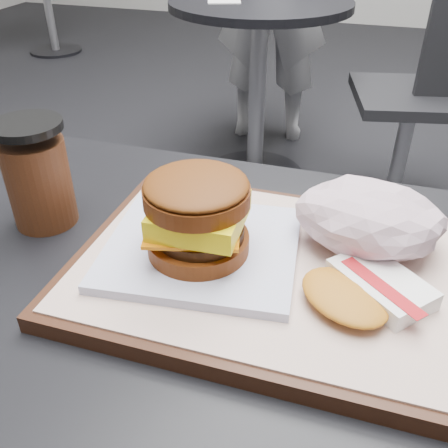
% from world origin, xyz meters
% --- Properties ---
extents(customer_table, '(0.80, 0.60, 0.77)m').
position_xyz_m(customer_table, '(0.00, 0.00, 0.58)').
color(customer_table, '#A5A5AA').
rests_on(customer_table, ground).
extents(serving_tray, '(0.38, 0.28, 0.02)m').
position_xyz_m(serving_tray, '(0.05, 0.06, 0.78)').
color(serving_tray, black).
rests_on(serving_tray, customer_table).
extents(breakfast_sandwich, '(0.21, 0.19, 0.09)m').
position_xyz_m(breakfast_sandwich, '(-0.02, 0.05, 0.83)').
color(breakfast_sandwich, white).
rests_on(breakfast_sandwich, serving_tray).
extents(hash_brown, '(0.13, 0.13, 0.02)m').
position_xyz_m(hash_brown, '(0.14, 0.03, 0.80)').
color(hash_brown, white).
rests_on(hash_brown, serving_tray).
extents(crumpled_wrapper, '(0.15, 0.12, 0.06)m').
position_xyz_m(crumpled_wrapper, '(0.14, 0.12, 0.82)').
color(crumpled_wrapper, silver).
rests_on(crumpled_wrapper, serving_tray).
extents(coffee_cup, '(0.08, 0.08, 0.12)m').
position_xyz_m(coffee_cup, '(-0.22, 0.08, 0.83)').
color(coffee_cup, '#462110').
rests_on(coffee_cup, customer_table).
extents(neighbor_table, '(0.70, 0.70, 0.75)m').
position_xyz_m(neighbor_table, '(-0.35, 1.65, 0.55)').
color(neighbor_table, black).
rests_on(neighbor_table, ground).
extents(napkin, '(0.15, 0.15, 0.00)m').
position_xyz_m(napkin, '(-0.47, 1.58, 0.75)').
color(napkin, white).
rests_on(napkin, neighbor_table).
extents(neighbor_chair, '(0.64, 0.50, 0.88)m').
position_xyz_m(neighbor_chair, '(0.32, 1.59, 0.51)').
color(neighbor_chair, '#9D9DA2').
rests_on(neighbor_chair, ground).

